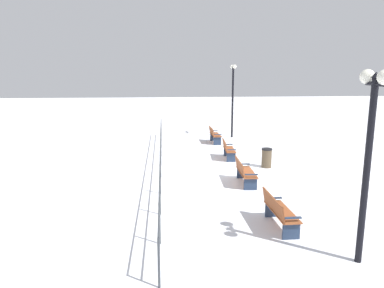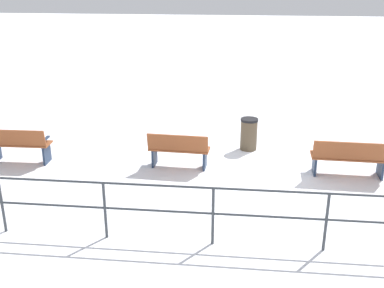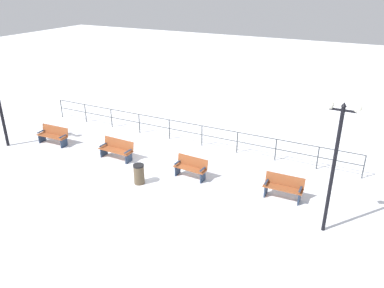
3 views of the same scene
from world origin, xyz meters
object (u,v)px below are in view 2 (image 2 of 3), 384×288
bench_third (179,149)px  bench_fourth (19,144)px  trash_bin (249,134)px  bench_second (349,157)px

bench_third → bench_fourth: 3.84m
bench_third → trash_bin: bench_third is taller
bench_second → bench_fourth: bench_fourth is taller
bench_fourth → bench_second: bearing=-91.0°
bench_third → trash_bin: (1.39, -1.63, -0.04)m
bench_second → trash_bin: size_ratio=2.00×
bench_fourth → trash_bin: (1.51, -5.47, -0.06)m
trash_bin → bench_third: bearing=130.4°
bench_second → bench_third: (0.07, 3.84, -0.00)m
bench_fourth → bench_third: bearing=-89.6°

